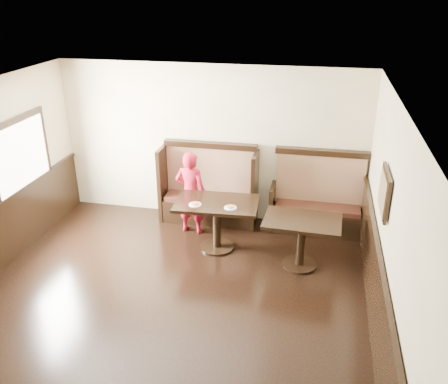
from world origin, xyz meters
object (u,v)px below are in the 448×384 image
(table_main, at_px, (217,213))
(table_neighbor, at_px, (302,231))
(booth_main, at_px, (209,193))
(booth_neighbor, at_px, (318,205))
(child, at_px, (191,193))

(table_main, xyz_separation_m, table_neighbor, (1.37, -0.26, -0.05))
(booth_main, relative_size, table_main, 1.29)
(booth_main, bearing_deg, booth_neighbor, -0.05)
(booth_neighbor, bearing_deg, table_neighbor, -99.80)
(table_neighbor, relative_size, child, 0.79)
(child, bearing_deg, booth_main, -105.20)
(booth_main, height_order, table_neighbor, booth_main)
(table_neighbor, bearing_deg, table_main, 171.77)
(table_neighbor, distance_m, child, 2.07)
(table_neighbor, bearing_deg, child, 161.86)
(booth_main, distance_m, table_neighbor, 2.14)
(booth_main, distance_m, table_main, 1.06)
(table_neighbor, xyz_separation_m, child, (-1.93, 0.73, 0.15))
(booth_neighbor, xyz_separation_m, table_main, (-1.59, -0.99, 0.16))
(booth_main, relative_size, booth_neighbor, 1.06)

